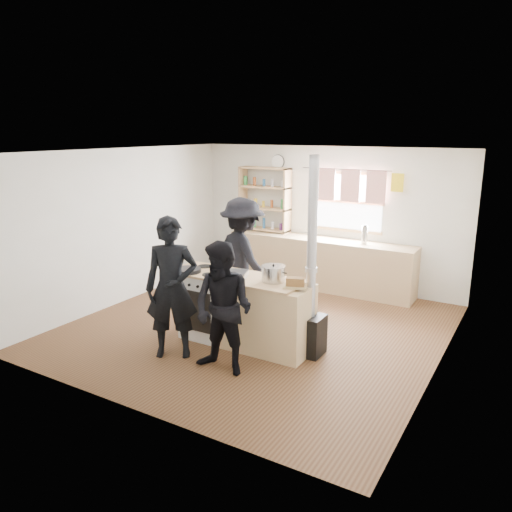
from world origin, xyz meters
The scene contains 14 objects.
ground centered at (0.00, 0.00, -0.01)m, with size 5.00×5.00×0.01m, color brown.
back_counter centered at (0.00, 2.22, 0.45)m, with size 3.40×0.55×0.90m, color tan.
shelving_unit centered at (-1.20, 2.34, 1.51)m, with size 1.00×0.28×1.20m.
thermos centered at (0.81, 2.22, 1.05)m, with size 0.10×0.10×0.31m, color silver.
cooking_island centered at (0.14, -0.55, 0.47)m, with size 1.97×0.64×0.93m.
skillet_greens centered at (-0.63, -0.73, 0.96)m, with size 0.38×0.38×0.05m.
roast_tray centered at (0.01, -0.60, 0.97)m, with size 0.41×0.36×0.07m.
stockpot_stove centered at (-0.36, -0.39, 1.00)m, with size 0.20×0.20×0.17m.
stockpot_counter centered at (0.55, -0.52, 1.03)m, with size 0.30×0.30×0.23m.
bread_board centered at (0.90, -0.60, 0.98)m, with size 0.33×0.28×0.12m.
flue_heater centered at (1.01, -0.39, 0.65)m, with size 0.35×0.35×2.50m.
person_near_left centered at (-0.45, -1.29, 0.89)m, with size 0.65×0.43×1.78m, color black.
person_near_right centered at (0.35, -1.34, 0.78)m, with size 0.76×0.59×1.57m, color black.
person_far centered at (-0.45, 0.36, 0.91)m, with size 1.17×0.67×1.81m, color black.
Camera 1 is at (3.41, -5.79, 2.79)m, focal length 35.00 mm.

